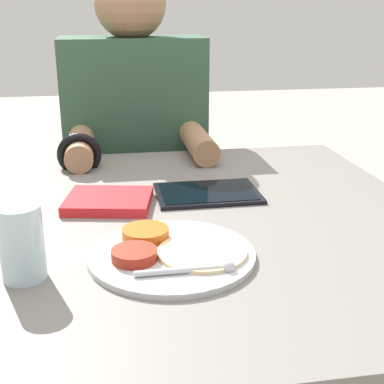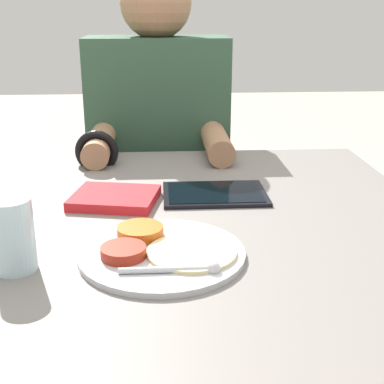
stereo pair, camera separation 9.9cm
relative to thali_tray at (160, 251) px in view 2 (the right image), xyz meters
name	(u,v)px [view 2 (the right image)]	position (x,y,z in m)	size (l,w,h in m)	color
dining_table	(200,369)	(0.08, 0.16, -0.36)	(0.92, 0.98, 0.70)	slate
thali_tray	(160,251)	(0.00, 0.00, 0.00)	(0.27, 0.27, 0.03)	#B7BABF
red_notebook	(115,199)	(-0.09, 0.26, 0.00)	(0.19, 0.17, 0.02)	silver
tablet_device	(215,194)	(0.12, 0.28, 0.00)	(0.22, 0.16, 0.01)	black
person_diner	(159,181)	(0.00, 0.82, -0.15)	(0.42, 0.45, 1.20)	black
drinking_glass	(13,235)	(-0.22, -0.03, 0.05)	(0.07, 0.07, 0.12)	silver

